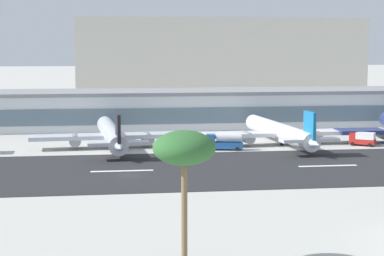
# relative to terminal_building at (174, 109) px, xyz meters

# --- Properties ---
(ground_plane) EXTENTS (1400.00, 1400.00, 0.00)m
(ground_plane) POSITION_rel_terminal_building_xyz_m (-16.62, -74.71, -5.46)
(ground_plane) COLOR #B2AFA8
(runway_strip) EXTENTS (800.00, 40.70, 0.08)m
(runway_strip) POSITION_rel_terminal_building_xyz_m (-16.62, -70.30, -5.42)
(runway_strip) COLOR #262628
(runway_strip) RESTS_ON ground_plane
(runway_centreline_dash_4) EXTENTS (12.00, 1.20, 0.01)m
(runway_centreline_dash_4) POSITION_rel_terminal_building_xyz_m (-17.95, -70.30, -5.38)
(runway_centreline_dash_4) COLOR white
(runway_centreline_dash_4) RESTS_ON runway_strip
(runway_centreline_dash_5) EXTENTS (12.00, 1.20, 0.01)m
(runway_centreline_dash_5) POSITION_rel_terminal_building_xyz_m (23.02, -70.30, -5.38)
(runway_centreline_dash_5) COLOR white
(runway_centreline_dash_5) RESTS_ON runway_strip
(terminal_building) EXTENTS (142.88, 23.77, 10.92)m
(terminal_building) POSITION_rel_terminal_building_xyz_m (0.00, 0.00, 0.00)
(terminal_building) COLOR silver
(terminal_building) RESTS_ON ground_plane
(distant_hotel_block) EXTENTS (143.59, 29.99, 37.59)m
(distant_hotel_block) POSITION_rel_terminal_building_xyz_m (38.87, 139.14, 13.33)
(distant_hotel_block) COLOR beige
(distant_hotel_block) RESTS_ON ground_plane
(airliner_black_tail_gate_1) EXTENTS (38.24, 47.22, 9.85)m
(airliner_black_tail_gate_1) POSITION_rel_terminal_building_xyz_m (-19.28, -40.53, -2.32)
(airliner_black_tail_gate_1) COLOR silver
(airliner_black_tail_gate_1) RESTS_ON ground_plane
(airliner_blue_tail_gate_2) EXTENTS (38.40, 46.91, 9.80)m
(airliner_blue_tail_gate_2) POSITION_rel_terminal_building_xyz_m (21.54, -41.00, -2.34)
(airliner_blue_tail_gate_2) COLOR silver
(airliner_blue_tail_gate_2) RESTS_ON ground_plane
(service_box_truck_0) EXTENTS (6.25, 5.51, 3.25)m
(service_box_truck_0) POSITION_rel_terminal_building_xyz_m (40.64, -44.41, -3.68)
(service_box_truck_0) COLOR #B2231E
(service_box_truck_0) RESTS_ON ground_plane
(service_fuel_truck_1) EXTENTS (8.86, 4.38, 3.95)m
(service_fuel_truck_1) POSITION_rel_terminal_building_xyz_m (6.42, -46.54, -3.44)
(service_fuel_truck_1) COLOR #23569E
(service_fuel_truck_1) RESTS_ON ground_plane
(palm_tree_0) EXTENTS (6.71, 6.71, 15.02)m
(palm_tree_0) POSITION_rel_terminal_building_xyz_m (-13.23, -128.64, 7.49)
(palm_tree_0) COLOR brown
(palm_tree_0) RESTS_ON ground_plane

